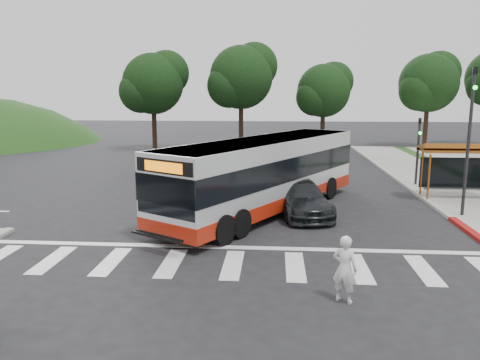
# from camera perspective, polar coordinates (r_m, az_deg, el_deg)

# --- Properties ---
(ground) EXTENTS (140.00, 140.00, 0.00)m
(ground) POSITION_cam_1_polar(r_m,az_deg,el_deg) (20.01, 0.39, -5.18)
(ground) COLOR black
(ground) RESTS_ON ground
(sidewalk_east) EXTENTS (4.00, 40.00, 0.12)m
(sidewalk_east) POSITION_cam_1_polar(r_m,az_deg,el_deg) (29.38, 23.49, -0.81)
(sidewalk_east) COLOR gray
(sidewalk_east) RESTS_ON ground
(curb_east) EXTENTS (0.30, 40.00, 0.15)m
(curb_east) POSITION_cam_1_polar(r_m,az_deg,el_deg) (28.78, 19.73, -0.75)
(curb_east) COLOR #9E9991
(curb_east) RESTS_ON ground
(crosswalk_ladder) EXTENTS (18.00, 2.60, 0.01)m
(crosswalk_ladder) POSITION_cam_1_polar(r_m,az_deg,el_deg) (15.28, -0.91, -10.28)
(crosswalk_ladder) COLOR silver
(crosswalk_ladder) RESTS_ON ground
(bus_shelter) EXTENTS (4.20, 1.60, 2.86)m
(bus_shelter) POSITION_cam_1_polar(r_m,az_deg,el_deg) (26.28, 25.48, 2.83)
(bus_shelter) COLOR brown
(bus_shelter) RESTS_ON sidewalk_east
(traffic_signal_ne_tall) EXTENTS (0.18, 0.37, 6.50)m
(traffic_signal_ne_tall) POSITION_cam_1_polar(r_m,az_deg,el_deg) (22.35, 26.20, 5.51)
(traffic_signal_ne_tall) COLOR black
(traffic_signal_ne_tall) RESTS_ON ground
(traffic_signal_ne_short) EXTENTS (0.18, 0.37, 4.00)m
(traffic_signal_ne_short) POSITION_cam_1_polar(r_m,az_deg,el_deg) (29.06, 20.92, 4.08)
(traffic_signal_ne_short) COLOR black
(traffic_signal_ne_short) RESTS_ON ground
(tree_ne_a) EXTENTS (6.16, 5.74, 9.30)m
(tree_ne_a) POSITION_cam_1_polar(r_m,az_deg,el_deg) (49.53, 22.09, 11.00)
(tree_ne_a) COLOR black
(tree_ne_a) RESTS_ON parking_lot
(tree_north_a) EXTENTS (6.60, 6.15, 10.17)m
(tree_north_a) POSITION_cam_1_polar(r_m,az_deg,el_deg) (45.41, 0.24, 12.53)
(tree_north_a) COLOR black
(tree_north_a) RESTS_ON ground
(tree_north_b) EXTENTS (5.72, 5.33, 8.43)m
(tree_north_b) POSITION_cam_1_polar(r_m,az_deg,el_deg) (47.50, 10.25, 10.77)
(tree_north_b) COLOR black
(tree_north_b) RESTS_ON ground
(tree_north_c) EXTENTS (6.16, 5.74, 9.30)m
(tree_north_c) POSITION_cam_1_polar(r_m,az_deg,el_deg) (44.71, -10.46, 11.58)
(tree_north_c) COLOR black
(tree_north_c) RESTS_ON ground
(transit_bus) EXTENTS (9.10, 12.64, 3.37)m
(transit_bus) POSITION_cam_1_polar(r_m,az_deg,el_deg) (21.46, 3.06, 0.51)
(transit_bus) COLOR silver
(transit_bus) RESTS_ON ground
(pedestrian) EXTENTS (0.79, 0.70, 1.82)m
(pedestrian) POSITION_cam_1_polar(r_m,az_deg,el_deg) (12.76, 12.65, -10.53)
(pedestrian) COLOR silver
(pedestrian) RESTS_ON ground
(dark_sedan) EXTENTS (3.05, 5.49, 1.51)m
(dark_sedan) POSITION_cam_1_polar(r_m,az_deg,el_deg) (21.38, 7.40, -2.15)
(dark_sedan) COLOR black
(dark_sedan) RESTS_ON ground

